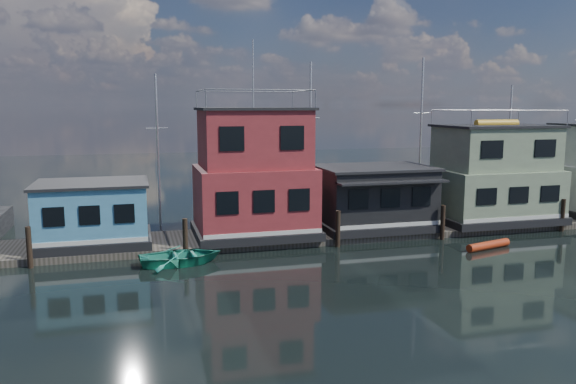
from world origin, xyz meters
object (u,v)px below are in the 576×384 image
object	(u,v)px
houseboat_dark	(374,197)
red_kayak	(488,245)
dinghy_teal	(181,256)
houseboat_blue	(93,214)
houseboat_green	(494,176)
houseboat_red	(254,176)

from	to	relation	value
houseboat_dark	red_kayak	size ratio (longest dim) A/B	2.29
dinghy_teal	red_kayak	world-z (taller)	dinghy_teal
houseboat_blue	houseboat_green	bearing A→B (deg)	0.00
houseboat_red	dinghy_teal	xyz separation A→B (m)	(-4.88, -4.15, -3.65)
dinghy_teal	houseboat_blue	bearing A→B (deg)	43.62
houseboat_dark	houseboat_green	world-z (taller)	houseboat_green
houseboat_blue	houseboat_dark	size ratio (longest dim) A/B	0.86
houseboat_blue	dinghy_teal	size ratio (longest dim) A/B	1.47
dinghy_teal	red_kayak	distance (m)	17.82
houseboat_dark	houseboat_blue	bearing A→B (deg)	179.94
houseboat_green	dinghy_teal	size ratio (longest dim) A/B	1.93
houseboat_red	houseboat_dark	bearing A→B (deg)	-0.14
houseboat_dark	dinghy_teal	bearing A→B (deg)	-162.21
houseboat_blue	red_kayak	bearing A→B (deg)	-14.14
dinghy_teal	houseboat_dark	bearing A→B (deg)	-76.68
houseboat_blue	houseboat_red	bearing A→B (deg)	0.00
houseboat_blue	houseboat_green	xyz separation A→B (m)	(26.50, 0.00, 1.34)
houseboat_red	dinghy_teal	bearing A→B (deg)	-139.60
houseboat_red	houseboat_green	distance (m)	17.01
houseboat_blue	red_kayak	distance (m)	23.17
red_kayak	houseboat_blue	bearing A→B (deg)	150.57
dinghy_teal	red_kayak	bearing A→B (deg)	-99.27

